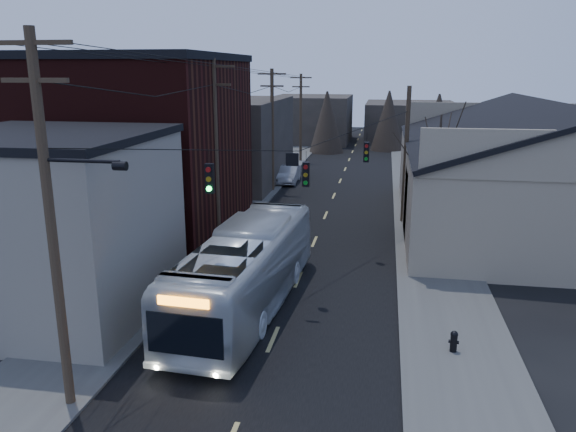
% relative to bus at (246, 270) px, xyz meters
% --- Properties ---
extents(road_surface, '(9.00, 110.00, 0.02)m').
position_rel_bus_xyz_m(road_surface, '(1.58, 19.54, -1.68)').
color(road_surface, black).
rests_on(road_surface, ground).
extents(sidewalk_left, '(4.00, 110.00, 0.12)m').
position_rel_bus_xyz_m(sidewalk_left, '(-4.92, 19.54, -1.63)').
color(sidewalk_left, '#474744').
rests_on(sidewalk_left, ground).
extents(sidewalk_right, '(4.00, 110.00, 0.12)m').
position_rel_bus_xyz_m(sidewalk_right, '(8.08, 19.54, -1.63)').
color(sidewalk_right, '#474744').
rests_on(sidewalk_right, ground).
extents(building_clapboard, '(8.00, 8.00, 7.00)m').
position_rel_bus_xyz_m(building_clapboard, '(-7.42, -1.46, 1.81)').
color(building_clapboard, gray).
rests_on(building_clapboard, ground).
extents(building_brick, '(10.00, 12.00, 10.00)m').
position_rel_bus_xyz_m(building_brick, '(-8.42, 9.54, 3.31)').
color(building_brick, black).
rests_on(building_brick, ground).
extents(building_left_far, '(9.00, 14.00, 7.00)m').
position_rel_bus_xyz_m(building_left_far, '(-7.92, 25.54, 1.81)').
color(building_left_far, '#2F2B25').
rests_on(building_left_far, ground).
extents(warehouse, '(16.16, 20.60, 7.73)m').
position_rel_bus_xyz_m(warehouse, '(14.58, 14.54, 1.01)').
color(warehouse, gray).
rests_on(warehouse, ground).
extents(building_far_left, '(10.00, 12.00, 6.00)m').
position_rel_bus_xyz_m(building_far_left, '(-4.42, 54.54, 1.31)').
color(building_far_left, '#2F2B25').
rests_on(building_far_left, ground).
extents(building_far_right, '(12.00, 14.00, 5.00)m').
position_rel_bus_xyz_m(building_far_right, '(8.58, 59.54, 0.81)').
color(building_far_right, '#2F2B25').
rests_on(building_far_right, ground).
extents(bare_tree, '(0.40, 0.40, 7.20)m').
position_rel_bus_xyz_m(bare_tree, '(8.08, 9.54, 1.91)').
color(bare_tree, black).
rests_on(bare_tree, ground).
extents(utility_lines, '(11.24, 45.28, 10.50)m').
position_rel_bus_xyz_m(utility_lines, '(-1.53, 13.68, 3.27)').
color(utility_lines, '#382B1E').
rests_on(utility_lines, ground).
extents(bus, '(3.66, 12.27, 3.37)m').
position_rel_bus_xyz_m(bus, '(0.00, 0.00, 0.00)').
color(bus, silver).
rests_on(bus, ground).
extents(parked_car, '(1.62, 4.43, 1.45)m').
position_rel_bus_xyz_m(parked_car, '(-2.72, 26.08, -0.96)').
color(parked_car, '#A0A1A7').
rests_on(parked_car, ground).
extents(fire_hydrant, '(0.36, 0.26, 0.75)m').
position_rel_bus_xyz_m(fire_hydrant, '(7.87, -2.47, -1.16)').
color(fire_hydrant, black).
rests_on(fire_hydrant, sidewalk_right).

